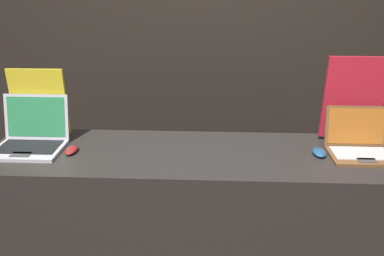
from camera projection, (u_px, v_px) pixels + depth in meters
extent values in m
cube|color=black|center=(197.00, 35.00, 2.97)|extent=(8.00, 0.05, 2.80)
cube|color=#282623|center=(191.00, 219.00, 2.30)|extent=(2.34, 0.62, 0.91)
cube|color=#B7B7BC|center=(28.00, 150.00, 2.13)|extent=(0.39, 0.27, 0.02)
cube|color=black|center=(29.00, 147.00, 2.14)|extent=(0.34, 0.19, 0.00)
cube|color=#3F3F42|center=(21.00, 155.00, 2.05)|extent=(0.11, 0.06, 0.00)
cube|color=#B7B7BC|center=(37.00, 117.00, 2.23)|extent=(0.39, 0.08, 0.26)
cube|color=#2D7F4C|center=(36.00, 117.00, 2.22)|extent=(0.35, 0.06, 0.23)
ellipsoid|color=maroon|center=(72.00, 150.00, 2.12)|extent=(0.06, 0.12, 0.03)
cube|color=black|center=(44.00, 134.00, 2.34)|extent=(0.19, 0.07, 0.02)
cube|color=gold|center=(39.00, 102.00, 2.26)|extent=(0.34, 0.02, 0.40)
cube|color=brown|center=(362.00, 157.00, 2.05)|extent=(0.35, 0.23, 0.02)
cube|color=#B7B7B7|center=(361.00, 153.00, 2.07)|extent=(0.30, 0.16, 0.00)
cube|color=#3F3F42|center=(367.00, 160.00, 1.99)|extent=(0.10, 0.05, 0.00)
cube|color=brown|center=(356.00, 126.00, 2.14)|extent=(0.35, 0.07, 0.23)
cube|color=#A5591E|center=(356.00, 126.00, 2.14)|extent=(0.31, 0.06, 0.20)
ellipsoid|color=navy|center=(319.00, 152.00, 2.09)|extent=(0.07, 0.12, 0.03)
cube|color=black|center=(347.00, 138.00, 2.28)|extent=(0.19, 0.07, 0.02)
cube|color=red|center=(353.00, 98.00, 2.18)|extent=(0.35, 0.02, 0.49)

